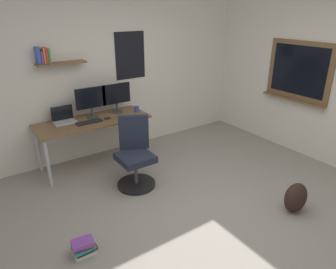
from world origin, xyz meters
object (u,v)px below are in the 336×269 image
(keyboard, at_px, (89,122))
(computer_mouse, at_px, (107,118))
(desk, at_px, (93,124))
(office_chair, at_px, (135,157))
(coffee_mug, at_px, (137,109))
(laptop, at_px, (64,118))
(backpack, at_px, (296,197))
(monitor_secondary, at_px, (116,96))
(book_stack_on_floor, at_px, (84,247))
(monitor_primary, at_px, (91,100))

(keyboard, bearing_deg, computer_mouse, 0.00)
(desk, height_order, office_chair, office_chair)
(coffee_mug, bearing_deg, keyboard, -176.46)
(coffee_mug, bearing_deg, laptop, 170.49)
(keyboard, relative_size, backpack, 1.00)
(monitor_secondary, bearing_deg, office_chair, -103.19)
(desk, relative_size, keyboard, 4.47)
(coffee_mug, xyz_separation_m, book_stack_on_floor, (-1.57, -1.69, -0.69))
(desk, height_order, monitor_secondary, monitor_secondary)
(laptop, bearing_deg, office_chair, -59.03)
(office_chair, relative_size, backpack, 2.57)
(desk, height_order, book_stack_on_floor, desk)
(desk, distance_m, monitor_primary, 0.35)
(desk, bearing_deg, backpack, -58.95)
(office_chair, xyz_separation_m, backpack, (1.26, -1.63, -0.22))
(desk, relative_size, office_chair, 1.74)
(laptop, relative_size, book_stack_on_floor, 1.29)
(desk, bearing_deg, monitor_secondary, 12.98)
(keyboard, xyz_separation_m, backpack, (1.57, -2.40, -0.55))
(keyboard, bearing_deg, office_chair, -67.87)
(office_chair, height_order, monitor_primary, monitor_primary)
(keyboard, relative_size, computer_mouse, 3.56)
(keyboard, height_order, computer_mouse, computer_mouse)
(office_chair, relative_size, keyboard, 2.57)
(monitor_primary, relative_size, keyboard, 1.25)
(monitor_primary, distance_m, coffee_mug, 0.73)
(laptop, bearing_deg, desk, -22.37)
(office_chair, height_order, computer_mouse, office_chair)
(laptop, relative_size, monitor_primary, 0.67)
(backpack, bearing_deg, laptop, 125.32)
(backpack, bearing_deg, keyboard, 123.30)
(monitor_primary, bearing_deg, monitor_secondary, 0.00)
(computer_mouse, relative_size, coffee_mug, 1.13)
(monitor_secondary, bearing_deg, monitor_primary, 180.00)
(desk, height_order, laptop, laptop)
(monitor_secondary, xyz_separation_m, backpack, (1.04, -2.58, -0.81))
(coffee_mug, bearing_deg, desk, 177.56)
(desk, distance_m, laptop, 0.42)
(desk, relative_size, coffee_mug, 17.96)
(desk, distance_m, monitor_secondary, 0.57)
(computer_mouse, bearing_deg, keyboard, 180.00)
(desk, bearing_deg, monitor_primary, 68.48)
(office_chair, distance_m, book_stack_on_floor, 1.42)
(computer_mouse, bearing_deg, backpack, -61.63)
(office_chair, distance_m, computer_mouse, 0.84)
(monitor_primary, bearing_deg, laptop, 173.34)
(keyboard, bearing_deg, book_stack_on_floor, -114.86)
(desk, distance_m, keyboard, 0.14)
(monitor_secondary, bearing_deg, backpack, -68.12)
(desk, xyz_separation_m, laptop, (-0.37, 0.15, 0.12))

